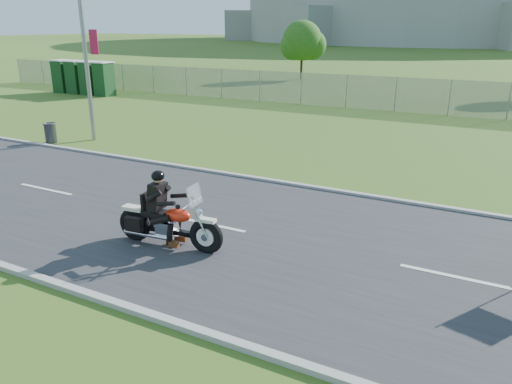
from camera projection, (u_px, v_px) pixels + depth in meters
The scene contains 13 objects.
ground at pixel (278, 240), 11.91m from camera, with size 420.00×420.00×0.00m, color #2E4F18.
road at pixel (278, 240), 11.91m from camera, with size 120.00×8.00×0.04m, color #28282B.
curb_north at pixel (335, 191), 15.28m from camera, with size 120.00×0.18×0.12m, color #9E9B93.
curb_south at pixel (175, 324), 8.51m from camera, with size 120.00×0.18×0.12m, color #9E9B93.
fence at pixel (346, 91), 30.54m from camera, with size 60.00×0.03×2.00m, color gray.
streetlight at pixel (85, 5), 20.66m from camera, with size 0.90×2.46×10.00m.
porta_toilet_a at pixel (104, 80), 35.58m from camera, with size 1.10×1.10×2.30m, color #123B17.
porta_toilet_b at pixel (90, 79), 36.21m from camera, with size 1.10×1.10×2.30m, color #123B17.
porta_toilet_c at pixel (76, 78), 36.83m from camera, with size 1.10×1.10×2.30m, color #123B17.
porta_toilet_d at pixel (62, 77), 37.46m from camera, with size 1.10×1.10×2.30m, color #123B17.
tree_fence_mid at pixel (303, 43), 45.53m from camera, with size 3.96×3.69×5.30m.
motorcycle_lead at pixel (168, 223), 11.41m from camera, with size 2.73×0.82×1.83m.
trash_can at pixel (51, 133), 21.57m from camera, with size 0.49×0.49×0.84m, color #3A3A3F.
Camera 1 is at (4.69, -9.87, 4.90)m, focal length 35.00 mm.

